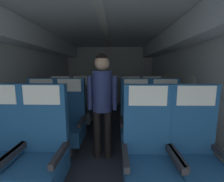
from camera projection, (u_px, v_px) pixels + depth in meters
ground at (104, 141)px, 2.78m from camera, size 3.36×6.06×0.02m
fuselage_shell at (105, 57)px, 2.79m from camera, size 3.24×5.71×2.18m
seat_a_left_aisle at (41, 154)px, 1.49m from camera, size 0.50×0.51×1.19m
seat_a_right_aisle at (196, 156)px, 1.45m from camera, size 0.50×0.51×1.19m
seat_a_right_window at (148, 156)px, 1.44m from camera, size 0.50×0.51×1.19m
seat_b_left_window at (41, 121)px, 2.39m from camera, size 0.50×0.51×1.19m
seat_b_left_aisle at (69, 122)px, 2.36m from camera, size 0.50×0.51×1.19m
seat_b_right_aisle at (165, 123)px, 2.34m from camera, size 0.50×0.51×1.19m
seat_b_right_window at (136, 122)px, 2.35m from camera, size 0.50×0.51×1.19m
seat_c_left_window at (61, 108)px, 3.25m from camera, size 0.50×0.51×1.19m
seat_c_left_aisle at (82, 108)px, 3.25m from camera, size 0.50×0.51×1.19m
seat_c_right_aisle at (152, 108)px, 3.22m from camera, size 0.50×0.51×1.19m
seat_c_right_window at (131, 108)px, 3.23m from camera, size 0.50×0.51×1.19m
flight_attendant at (102, 96)px, 2.12m from camera, size 0.43×0.28×1.56m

